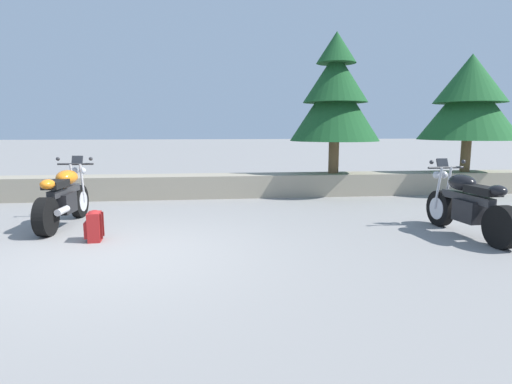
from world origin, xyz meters
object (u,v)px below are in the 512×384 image
object	(u,v)px
pine_tree_far_left	(335,96)
pine_tree_mid_left	(470,99)
rider_backpack	(94,225)
motorcycle_orange_near_left	(64,198)
motorcycle_black_centre	(468,205)

from	to	relation	value
pine_tree_far_left	pine_tree_mid_left	size ratio (longest dim) A/B	1.15
rider_backpack	pine_tree_mid_left	size ratio (longest dim) A/B	0.15
motorcycle_orange_near_left	pine_tree_mid_left	size ratio (longest dim) A/B	0.68
rider_backpack	pine_tree_mid_left	xyz separation A→B (m)	(8.52, 4.02, 2.20)
pine_tree_far_left	pine_tree_mid_left	bearing A→B (deg)	-0.23
motorcycle_orange_near_left	pine_tree_far_left	distance (m)	6.71
pine_tree_mid_left	pine_tree_far_left	bearing A→B (deg)	179.77
motorcycle_black_centre	pine_tree_mid_left	world-z (taller)	pine_tree_mid_left
rider_backpack	pine_tree_far_left	distance (m)	6.76
motorcycle_black_centre	pine_tree_far_left	bearing A→B (deg)	101.32
rider_backpack	pine_tree_far_left	size ratio (longest dim) A/B	0.13
motorcycle_black_centre	rider_backpack	xyz separation A→B (m)	(-5.80, 0.32, -0.24)
rider_backpack	pine_tree_mid_left	distance (m)	9.67
pine_tree_far_left	pine_tree_mid_left	world-z (taller)	pine_tree_far_left
motorcycle_black_centre	pine_tree_mid_left	distance (m)	5.49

